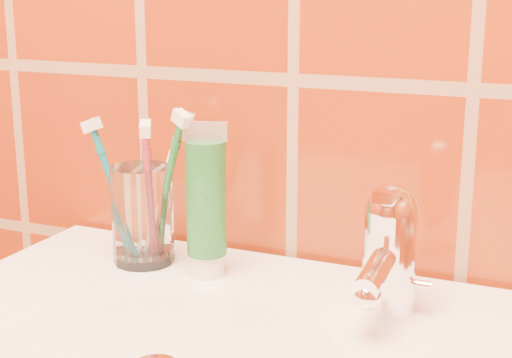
% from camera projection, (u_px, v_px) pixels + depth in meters
% --- Properties ---
extents(glass_tumbler, '(0.07, 0.07, 0.10)m').
position_uv_depth(glass_tumbler, '(143.00, 215.00, 0.83)').
color(glass_tumbler, white).
rests_on(glass_tumbler, pedestal_sink).
extents(toothpaste_tube, '(0.04, 0.04, 0.16)m').
position_uv_depth(toothpaste_tube, '(206.00, 205.00, 0.78)').
color(toothpaste_tube, white).
rests_on(toothpaste_tube, pedestal_sink).
extents(faucet, '(0.05, 0.11, 0.12)m').
position_uv_depth(faucet, '(389.00, 246.00, 0.70)').
color(faucet, white).
rests_on(faucet, pedestal_sink).
extents(toothbrush_0, '(0.12, 0.13, 0.18)m').
position_uv_depth(toothbrush_0, '(162.00, 185.00, 0.84)').
color(toothbrush_0, silver).
rests_on(toothbrush_0, glass_tumbler).
extents(toothbrush_1, '(0.09, 0.08, 0.16)m').
position_uv_depth(toothbrush_1, '(116.00, 193.00, 0.82)').
color(toothbrush_1, '#0D6774').
rests_on(toothbrush_1, glass_tumbler).
extents(toothbrush_2, '(0.13, 0.12, 0.18)m').
position_uv_depth(toothbrush_2, '(165.00, 190.00, 0.80)').
color(toothbrush_2, '#1E712F').
rests_on(toothbrush_2, glass_tumbler).
extents(toothbrush_3, '(0.08, 0.10, 0.17)m').
position_uv_depth(toothbrush_3, '(149.00, 195.00, 0.80)').
color(toothbrush_3, '#AB243C').
rests_on(toothbrush_3, glass_tumbler).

